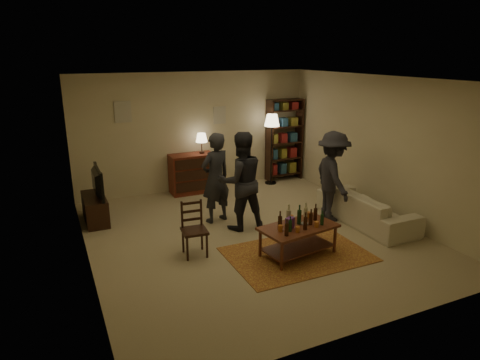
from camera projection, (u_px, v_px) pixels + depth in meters
floor at (252, 234)px, 7.61m from camera, size 6.00×6.00×0.00m
room_shell at (167, 113)px, 9.42m from camera, size 6.00×6.00×6.00m
rug at (297, 254)px, 6.85m from camera, size 2.20×1.50×0.01m
coffee_table at (298, 230)px, 6.73m from camera, size 1.30×0.84×0.83m
dining_chair at (194, 227)px, 6.76m from camera, size 0.42×0.42×0.89m
tv_stand at (95, 202)px, 8.09m from camera, size 0.40×1.00×1.06m
dresser at (192, 172)px, 9.76m from camera, size 1.00×0.50×1.36m
bookshelf at (284, 139)px, 10.62m from camera, size 0.90×0.34×2.02m
floor_lamp at (272, 125)px, 10.14m from camera, size 0.36×0.36×1.70m
sofa at (366, 208)px, 8.05m from camera, size 0.81×2.08×0.61m
person_left at (216, 178)px, 7.98m from camera, size 0.71×0.56×1.71m
person_right at (241, 181)px, 7.65m from camera, size 0.92×0.74×1.79m
person_by_sofa at (333, 177)px, 8.06m from camera, size 0.86×1.22×1.72m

